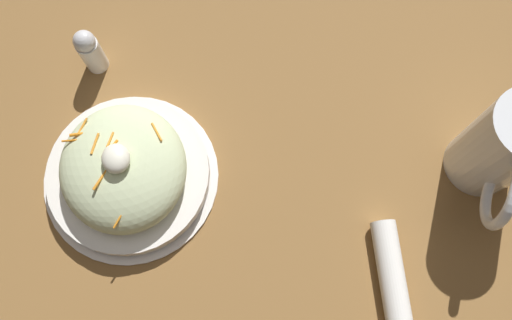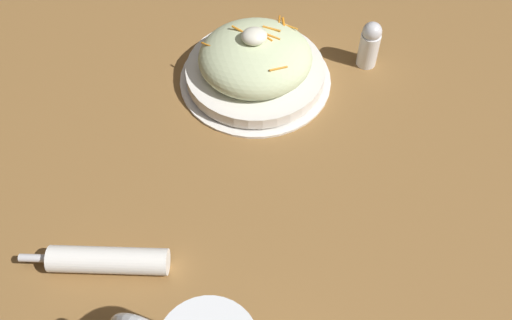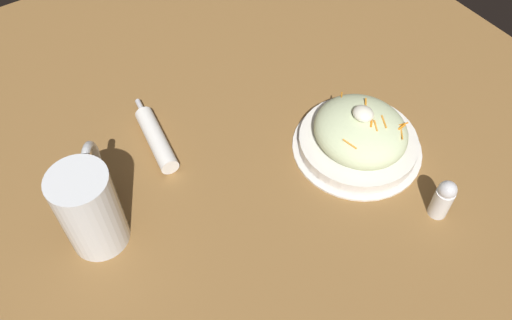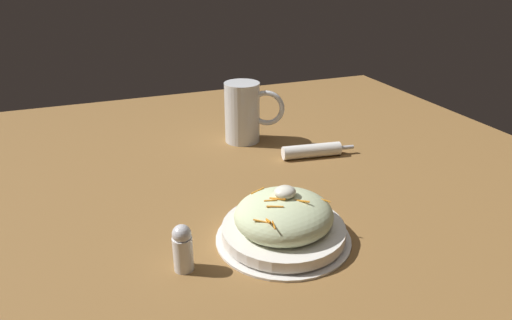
% 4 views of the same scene
% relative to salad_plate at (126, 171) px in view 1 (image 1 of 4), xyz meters
% --- Properties ---
extents(ground_plane, '(1.43, 1.43, 0.00)m').
position_rel_salad_plate_xyz_m(ground_plane, '(-0.06, -0.23, -0.03)').
color(ground_plane, olive).
extents(salad_plate, '(0.23, 0.23, 0.10)m').
position_rel_salad_plate_xyz_m(salad_plate, '(0.00, 0.00, 0.00)').
color(salad_plate, white).
rests_on(salad_plate, ground_plane).
extents(beer_mug, '(0.14, 0.10, 0.15)m').
position_rel_salad_plate_xyz_m(beer_mug, '(-0.09, -0.45, 0.04)').
color(beer_mug, white).
rests_on(beer_mug, ground_plane).
extents(napkin_roll, '(0.18, 0.05, 0.03)m').
position_rel_salad_plate_xyz_m(napkin_roll, '(-0.21, -0.29, -0.02)').
color(napkin_roll, white).
rests_on(napkin_roll, ground_plane).
extents(salt_shaker, '(0.03, 0.03, 0.08)m').
position_rel_salad_plate_xyz_m(salt_shaker, '(0.18, 0.02, 0.01)').
color(salt_shaker, white).
rests_on(salt_shaker, ground_plane).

